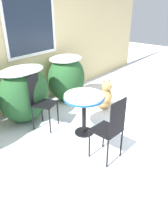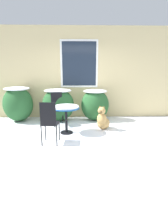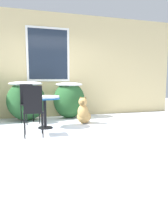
{
  "view_description": "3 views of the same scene",
  "coord_description": "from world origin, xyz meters",
  "views": [
    {
      "loc": [
        -2.97,
        -1.5,
        2.11
      ],
      "look_at": [
        -0.46,
        0.54,
        0.41
      ],
      "focal_mm": 35.0,
      "sensor_mm": 36.0,
      "label": 1
    },
    {
      "loc": [
        -0.12,
        -3.83,
        1.62
      ],
      "look_at": [
        0.0,
        0.6,
        0.55
      ],
      "focal_mm": 28.0,
      "sensor_mm": 36.0,
      "label": 2
    },
    {
      "loc": [
        -1.09,
        -4.3,
        1.05
      ],
      "look_at": [
        0.55,
        0.85,
        0.28
      ],
      "focal_mm": 35.0,
      "sensor_mm": 36.0,
      "label": 3
    }
  ],
  "objects": [
    {
      "name": "dog",
      "position": [
        0.52,
        0.8,
        0.26
      ],
      "size": [
        0.49,
        0.56,
        0.68
      ],
      "rotation": [
        0.0,
        0.0,
        -0.51
      ],
      "color": "tan",
      "rests_on": "ground_plane"
    },
    {
      "name": "patio_chair_near_table",
      "position": [
        -0.77,
        1.27,
        0.53
      ],
      "size": [
        0.47,
        0.47,
        0.97
      ],
      "rotation": [
        0.0,
        0.0,
        0.36
      ],
      "color": "black",
      "rests_on": "ground_plane"
    },
    {
      "name": "shrub_middle",
      "position": [
        -0.8,
        1.67,
        0.56
      ],
      "size": [
        1.02,
        0.67,
        1.05
      ],
      "color": "#235128",
      "rests_on": "ground_plane"
    },
    {
      "name": "shrub_right",
      "position": [
        0.39,
        1.74,
        0.54
      ],
      "size": [
        0.9,
        0.74,
        1.02
      ],
      "color": "#235128",
      "rests_on": "ground_plane"
    },
    {
      "name": "house_wall",
      "position": [
        -0.01,
        2.2,
        1.52
      ],
      "size": [
        8.0,
        0.1,
        3.0
      ],
      "color": "#D1BC84",
      "rests_on": "ground_plane"
    },
    {
      "name": "patio_chair_far_side",
      "position": [
        -0.77,
        -0.18,
        0.53
      ],
      "size": [
        0.39,
        0.39,
        0.97
      ],
      "rotation": [
        0.0,
        0.0,
        3.08
      ],
      "color": "black",
      "rests_on": "ground_plane"
    },
    {
      "name": "ground_plane",
      "position": [
        0.0,
        0.0,
        0.0
      ],
      "size": [
        16.0,
        16.0,
        0.0
      ],
      "primitive_type": "plane",
      "color": "white"
    },
    {
      "name": "patio_table",
      "position": [
        -0.46,
        0.54,
        0.61
      ],
      "size": [
        0.67,
        0.67,
        0.73
      ],
      "color": "black",
      "rests_on": "ground_plane"
    }
  ]
}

